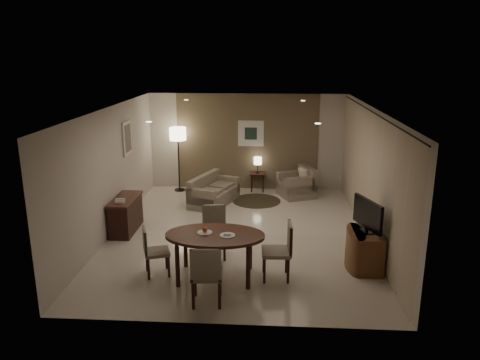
# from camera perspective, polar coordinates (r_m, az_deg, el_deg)

# --- Properties ---
(room_shell) EXTENTS (5.50, 7.00, 2.70)m
(room_shell) POSITION_cam_1_polar(r_m,az_deg,el_deg) (10.18, 0.07, 1.39)
(room_shell) COLOR beige
(room_shell) RESTS_ON ground
(taupe_accent) EXTENTS (3.96, 0.03, 2.70)m
(taupe_accent) POSITION_cam_1_polar(r_m,az_deg,el_deg) (13.19, 0.90, 4.65)
(taupe_accent) COLOR brown
(taupe_accent) RESTS_ON wall_back
(curtain_wall) EXTENTS (0.08, 6.70, 2.58)m
(curtain_wall) POSITION_cam_1_polar(r_m,az_deg,el_deg) (10.00, 15.44, 0.38)
(curtain_wall) COLOR beige
(curtain_wall) RESTS_ON wall_right
(curtain_rod) EXTENTS (0.03, 6.80, 0.03)m
(curtain_rod) POSITION_cam_1_polar(r_m,az_deg,el_deg) (9.75, 16.00, 7.88)
(curtain_rod) COLOR black
(curtain_rod) RESTS_ON wall_right
(art_back_frame) EXTENTS (0.72, 0.03, 0.72)m
(art_back_frame) POSITION_cam_1_polar(r_m,az_deg,el_deg) (13.11, 1.33, 5.70)
(art_back_frame) COLOR silver
(art_back_frame) RESTS_ON wall_back
(art_back_canvas) EXTENTS (0.34, 0.01, 0.34)m
(art_back_canvas) POSITION_cam_1_polar(r_m,az_deg,el_deg) (13.10, 1.33, 5.69)
(art_back_canvas) COLOR #1C3328
(art_back_canvas) RESTS_ON wall_back
(art_left_frame) EXTENTS (0.03, 0.60, 0.80)m
(art_left_frame) POSITION_cam_1_polar(r_m,az_deg,el_deg) (11.34, -13.58, 4.99)
(art_left_frame) COLOR silver
(art_left_frame) RESTS_ON wall_left
(art_left_canvas) EXTENTS (0.01, 0.46, 0.64)m
(art_left_canvas) POSITION_cam_1_polar(r_m,az_deg,el_deg) (11.33, -13.51, 5.00)
(art_left_canvas) COLOR gray
(art_left_canvas) RESTS_ON wall_left
(downlight_nl) EXTENTS (0.10, 0.10, 0.01)m
(downlight_nl) POSITION_cam_1_polar(r_m,az_deg,el_deg) (7.99, -11.06, 6.96)
(downlight_nl) COLOR white
(downlight_nl) RESTS_ON ceiling
(downlight_nr) EXTENTS (0.10, 0.10, 0.01)m
(downlight_nr) POSITION_cam_1_polar(r_m,az_deg,el_deg) (7.78, 9.48, 6.81)
(downlight_nr) COLOR white
(downlight_nr) RESTS_ON ceiling
(downlight_fl) EXTENTS (0.10, 0.10, 0.01)m
(downlight_fl) POSITION_cam_1_polar(r_m,az_deg,el_deg) (11.49, -6.58, 9.67)
(downlight_fl) COLOR white
(downlight_fl) RESTS_ON ceiling
(downlight_fr) EXTENTS (0.10, 0.10, 0.01)m
(downlight_fr) POSITION_cam_1_polar(r_m,az_deg,el_deg) (11.34, 7.70, 9.56)
(downlight_fr) COLOR white
(downlight_fr) RESTS_ON ceiling
(console_desk) EXTENTS (0.48, 1.20, 0.75)m
(console_desk) POSITION_cam_1_polar(r_m,az_deg,el_deg) (10.53, -13.76, -4.13)
(console_desk) COLOR #4B2C18
(console_desk) RESTS_ON floor
(telephone) EXTENTS (0.20, 0.14, 0.09)m
(telephone) POSITION_cam_1_polar(r_m,az_deg,el_deg) (10.13, -14.40, -2.43)
(telephone) COLOR white
(telephone) RESTS_ON console_desk
(tv_cabinet) EXTENTS (0.48, 0.90, 0.70)m
(tv_cabinet) POSITION_cam_1_polar(r_m,az_deg,el_deg) (8.87, 15.12, -8.20)
(tv_cabinet) COLOR brown
(tv_cabinet) RESTS_ON floor
(flat_tv) EXTENTS (0.36, 0.85, 0.60)m
(flat_tv) POSITION_cam_1_polar(r_m,az_deg,el_deg) (8.62, 15.30, -4.12)
(flat_tv) COLOR black
(flat_tv) RESTS_ON tv_cabinet
(dining_table) EXTENTS (1.71, 1.07, 0.80)m
(dining_table) POSITION_cam_1_polar(r_m,az_deg,el_deg) (8.21, -3.04, -9.23)
(dining_table) COLOR #4B2C18
(dining_table) RESTS_ON floor
(chair_near) EXTENTS (0.52, 0.52, 1.00)m
(chair_near) POSITION_cam_1_polar(r_m,az_deg,el_deg) (7.41, -4.08, -11.27)
(chair_near) COLOR gray
(chair_near) RESTS_ON floor
(chair_far) EXTENTS (0.52, 0.52, 0.97)m
(chair_far) POSITION_cam_1_polar(r_m,az_deg,el_deg) (8.96, -3.18, -6.45)
(chair_far) COLOR gray
(chair_far) RESTS_ON floor
(chair_left) EXTENTS (0.54, 0.54, 0.87)m
(chair_left) POSITION_cam_1_polar(r_m,az_deg,el_deg) (8.42, -10.07, -8.56)
(chair_left) COLOR gray
(chair_left) RESTS_ON floor
(chair_right) EXTENTS (0.51, 0.51, 1.01)m
(chair_right) POSITION_cam_1_polar(r_m,az_deg,el_deg) (8.16, 4.41, -8.64)
(chair_right) COLOR gray
(chair_right) RESTS_ON floor
(plate_a) EXTENTS (0.26, 0.26, 0.02)m
(plate_a) POSITION_cam_1_polar(r_m,az_deg,el_deg) (8.12, -4.31, -6.40)
(plate_a) COLOR white
(plate_a) RESTS_ON dining_table
(plate_b) EXTENTS (0.26, 0.26, 0.02)m
(plate_b) POSITION_cam_1_polar(r_m,az_deg,el_deg) (7.98, -1.54, -6.75)
(plate_b) COLOR white
(plate_b) RESTS_ON dining_table
(fruit_apple) EXTENTS (0.09, 0.09, 0.09)m
(fruit_apple) POSITION_cam_1_polar(r_m,az_deg,el_deg) (8.10, -4.32, -6.06)
(fruit_apple) COLOR #B14014
(fruit_apple) RESTS_ON plate_a
(napkin) EXTENTS (0.12, 0.08, 0.03)m
(napkin) POSITION_cam_1_polar(r_m,az_deg,el_deg) (7.97, -1.54, -6.60)
(napkin) COLOR white
(napkin) RESTS_ON plate_b
(round_rug) EXTENTS (1.27, 1.27, 0.01)m
(round_rug) POSITION_cam_1_polar(r_m,az_deg,el_deg) (12.36, 2.02, -2.54)
(round_rug) COLOR #3E3823
(round_rug) RESTS_ON floor
(sofa) EXTENTS (1.71, 1.26, 0.73)m
(sofa) POSITION_cam_1_polar(r_m,az_deg,el_deg) (12.08, -3.18, -1.21)
(sofa) COLOR gray
(sofa) RESTS_ON floor
(armchair) EXTENTS (1.11, 1.14, 0.79)m
(armchair) POSITION_cam_1_polar(r_m,az_deg,el_deg) (12.74, 6.91, -0.27)
(armchair) COLOR gray
(armchair) RESTS_ON floor
(side_table) EXTENTS (0.41, 0.41, 0.52)m
(side_table) POSITION_cam_1_polar(r_m,az_deg,el_deg) (13.20, 2.15, -0.22)
(side_table) COLOR black
(side_table) RESTS_ON floor
(table_lamp) EXTENTS (0.22, 0.22, 0.50)m
(table_lamp) POSITION_cam_1_polar(r_m,az_deg,el_deg) (13.07, 2.17, 1.93)
(table_lamp) COLOR #FFEAC1
(table_lamp) RESTS_ON side_table
(floor_lamp) EXTENTS (0.45, 0.45, 1.80)m
(floor_lamp) POSITION_cam_1_polar(r_m,az_deg,el_deg) (13.17, -7.48, 2.49)
(floor_lamp) COLOR #FFE5B7
(floor_lamp) RESTS_ON floor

